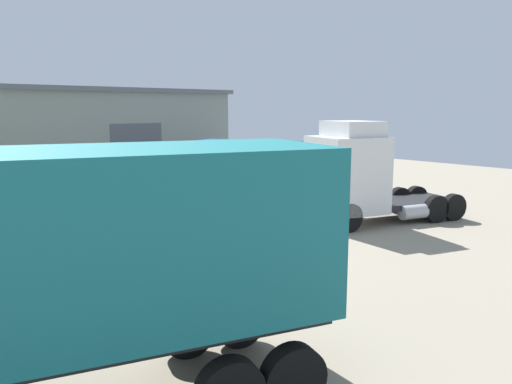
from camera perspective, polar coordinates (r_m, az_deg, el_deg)
ground_plane at (r=15.12m, az=-5.97°, el=-7.59°), size 60.00×60.00×0.00m
warehouse_building at (r=30.89m, az=-25.32°, el=5.60°), size 23.83×8.14×5.58m
tractor_unit_white at (r=19.59m, az=11.51°, el=1.83°), size 6.57×4.22×3.97m
delivery_van_blue at (r=25.46m, az=-0.69°, el=2.95°), size 4.22×5.73×2.81m
traffic_cone at (r=20.41m, az=3.43°, el=-2.31°), size 0.40×0.40×0.55m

